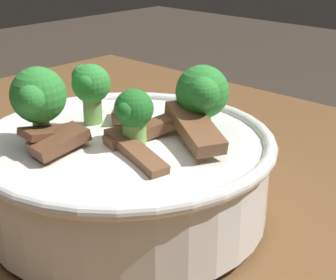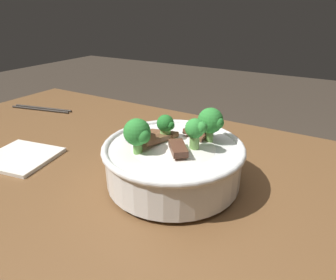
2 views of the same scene
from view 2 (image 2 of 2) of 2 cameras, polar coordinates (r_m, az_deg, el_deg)
dining_table at (r=0.69m, az=-10.16°, el=-16.09°), size 1.31×0.81×0.77m
rice_bowl at (r=0.54m, az=1.06°, el=-3.47°), size 0.26×0.26×0.14m
chopsticks_pair at (r=1.05m, az=-23.78°, el=5.68°), size 0.22×0.07×0.01m
folded_napkin at (r=0.73m, az=-27.16°, el=-3.01°), size 0.17×0.16×0.01m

